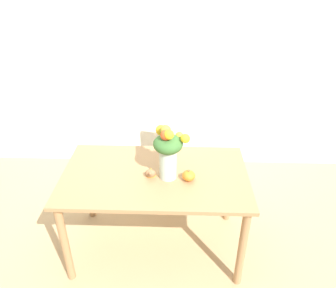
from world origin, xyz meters
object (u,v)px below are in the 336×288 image
object	(u,v)px
flower_vase	(168,150)
pumpkin	(189,176)
dining_chair_near_window	(181,153)
turkey_figurine	(151,172)

from	to	relation	value
flower_vase	pumpkin	bearing A→B (deg)	-15.05
flower_vase	dining_chair_near_window	bearing A→B (deg)	82.27
flower_vase	pumpkin	size ratio (longest dim) A/B	4.38
pumpkin	dining_chair_near_window	world-z (taller)	dining_chair_near_window
flower_vase	turkey_figurine	xyz separation A→B (m)	(-0.13, 0.00, -0.20)
turkey_figurine	pumpkin	bearing A→B (deg)	-8.51
pumpkin	dining_chair_near_window	xyz separation A→B (m)	(-0.04, 0.85, -0.33)
dining_chair_near_window	turkey_figurine	bearing A→B (deg)	-100.93
pumpkin	turkey_figurine	world-z (taller)	pumpkin
flower_vase	turkey_figurine	distance (m)	0.24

